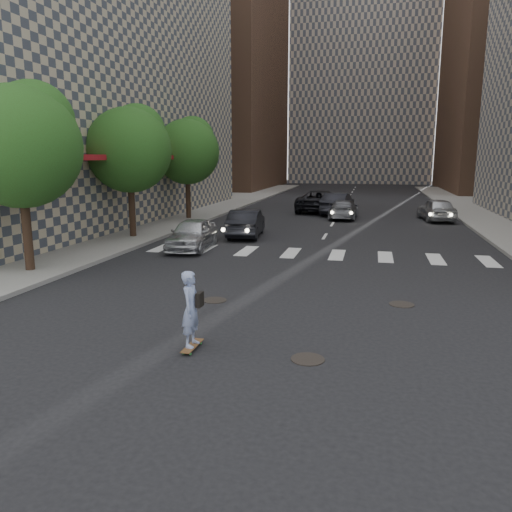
{
  "coord_description": "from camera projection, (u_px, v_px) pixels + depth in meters",
  "views": [
    {
      "loc": [
        2.35,
        -12.17,
        4.11
      ],
      "look_at": [
        -0.85,
        1.6,
        1.3
      ],
      "focal_mm": 35.0,
      "sensor_mm": 36.0,
      "label": 1
    }
  ],
  "objects": [
    {
      "name": "manhole_a",
      "position": [
        308.0,
        359.0,
        10.29
      ],
      "size": [
        0.7,
        0.7,
        0.02
      ],
      "primitive_type": "cylinder",
      "color": "black",
      "rests_on": "ground"
    },
    {
      "name": "tree_a",
      "position": [
        23.0,
        141.0,
        17.14
      ],
      "size": [
        4.2,
        4.2,
        6.6
      ],
      "color": "#382619",
      "rests_on": "sidewalk_left"
    },
    {
      "name": "skateboarder",
      "position": [
        192.0,
        309.0,
        10.67
      ],
      "size": [
        0.43,
        0.88,
        1.75
      ],
      "rotation": [
        0.0,
        0.0,
        -0.02
      ],
      "color": "brown",
      "rests_on": "ground"
    },
    {
      "name": "silver_sedan",
      "position": [
        192.0,
        234.0,
        22.51
      ],
      "size": [
        1.94,
        4.22,
        1.4
      ],
      "primitive_type": "imported",
      "rotation": [
        0.0,
        0.0,
        0.07
      ],
      "color": "silver",
      "rests_on": "ground"
    },
    {
      "name": "tower_left",
      "position": [
        207.0,
        35.0,
        66.05
      ],
      "size": [
        18.0,
        24.0,
        40.0
      ],
      "primitive_type": "cube",
      "color": "brown",
      "rests_on": "ground"
    },
    {
      "name": "traffic_car_a",
      "position": [
        246.0,
        223.0,
        26.13
      ],
      "size": [
        1.99,
        4.5,
        1.44
      ],
      "primitive_type": "imported",
      "rotation": [
        0.0,
        0.0,
        3.25
      ],
      "color": "black",
      "rests_on": "ground"
    },
    {
      "name": "traffic_car_b",
      "position": [
        344.0,
        209.0,
        33.74
      ],
      "size": [
        1.91,
        4.44,
        1.27
      ],
      "primitive_type": "imported",
      "rotation": [
        0.0,
        0.0,
        3.11
      ],
      "color": "slate",
      "rests_on": "ground"
    },
    {
      "name": "tree_c",
      "position": [
        188.0,
        149.0,
        32.43
      ],
      "size": [
        4.2,
        4.2,
        6.6
      ],
      "color": "#382619",
      "rests_on": "sidewalk_left"
    },
    {
      "name": "traffic_car_c",
      "position": [
        320.0,
        201.0,
        37.97
      ],
      "size": [
        3.38,
        6.19,
        1.65
      ],
      "primitive_type": "imported",
      "rotation": [
        0.0,
        0.0,
        3.03
      ],
      "color": "black",
      "rests_on": "ground"
    },
    {
      "name": "tower_center",
      "position": [
        365.0,
        35.0,
        82.8
      ],
      "size": [
        22.0,
        20.0,
        48.0
      ],
      "primitive_type": "cube",
      "color": "#ADA08E",
      "rests_on": "ground"
    },
    {
      "name": "traffic_car_e",
      "position": [
        338.0,
        204.0,
        36.19
      ],
      "size": [
        2.23,
        4.97,
        1.59
      ],
      "primitive_type": "imported",
      "rotation": [
        0.0,
        0.0,
        3.03
      ],
      "color": "black",
      "rests_on": "ground"
    },
    {
      "name": "ground",
      "position": [
        274.0,
        318.0,
        12.95
      ],
      "size": [
        160.0,
        160.0,
        0.0
      ],
      "primitive_type": "plane",
      "color": "black",
      "rests_on": "ground"
    },
    {
      "name": "building_left",
      "position": [
        50.0,
        26.0,
        32.29
      ],
      "size": [
        16.4,
        33.0,
        25.0
      ],
      "color": "tan",
      "rests_on": "ground"
    },
    {
      "name": "sidewalk_left",
      "position": [
        127.0,
        215.0,
        35.27
      ],
      "size": [
        13.0,
        80.0,
        0.15
      ],
      "primitive_type": "cube",
      "color": "gray",
      "rests_on": "ground"
    },
    {
      "name": "manhole_c",
      "position": [
        402.0,
        304.0,
        14.13
      ],
      "size": [
        0.7,
        0.7,
        0.02
      ],
      "primitive_type": "cylinder",
      "color": "black",
      "rests_on": "ground"
    },
    {
      "name": "manhole_b",
      "position": [
        215.0,
        300.0,
        14.54
      ],
      "size": [
        0.7,
        0.7,
        0.02
      ],
      "primitive_type": "cylinder",
      "color": "black",
      "rests_on": "ground"
    },
    {
      "name": "traffic_car_d",
      "position": [
        437.0,
        209.0,
        32.67
      ],
      "size": [
        2.36,
        4.59,
        1.5
      ],
      "primitive_type": "imported",
      "rotation": [
        0.0,
        0.0,
        3.28
      ],
      "color": "#B9BCC1",
      "rests_on": "ground"
    },
    {
      "name": "tree_b",
      "position": [
        131.0,
        146.0,
        24.79
      ],
      "size": [
        4.2,
        4.2,
        6.6
      ],
      "color": "#382619",
      "rests_on": "sidewalk_left"
    }
  ]
}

